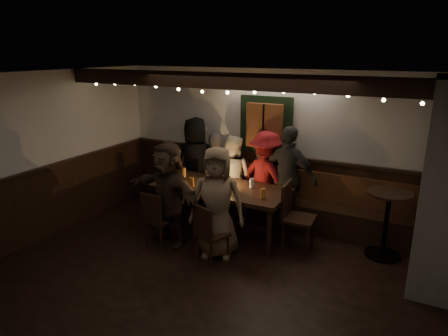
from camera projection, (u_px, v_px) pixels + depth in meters
The scene contains 13 objects.
room at pixel (322, 185), 5.60m from camera, with size 6.02×5.01×2.62m.
dining_table at pixel (218, 190), 6.41m from camera, with size 2.25×0.96×0.97m.
chair_near_left at pixel (156, 216), 6.02m from camera, with size 0.43×0.43×0.86m.
chair_near_right at pixel (208, 230), 5.55m from camera, with size 0.50×0.50×0.86m.
chair_end at pixel (293, 211), 5.98m from camera, with size 0.48×0.48×1.01m.
high_top at pixel (387, 216), 5.67m from camera, with size 0.62×0.62×0.99m.
person_a at pixel (196, 164), 7.39m from camera, with size 0.85×0.55×1.74m, color black.
person_b at pixel (217, 173), 7.20m from camera, with size 0.55×0.36×1.51m, color #2C2C32.
person_c at pixel (232, 177), 7.02m from camera, with size 0.73×0.57×1.49m, color beige.
person_d at pixel (266, 177), 6.82m from camera, with size 1.03×0.59×1.60m, color maroon.
person_e at pixel (289, 178), 6.57m from camera, with size 1.01×0.42×1.73m, color #2A2A2A.
person_f at pixel (168, 193), 6.04m from camera, with size 1.50×0.48×1.62m, color #36261D.
person_g at pixel (217, 203), 5.66m from camera, with size 0.79×0.52×1.63m, color #7D644C.
Camera 1 is at (2.29, -3.92, 2.89)m, focal length 32.00 mm.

